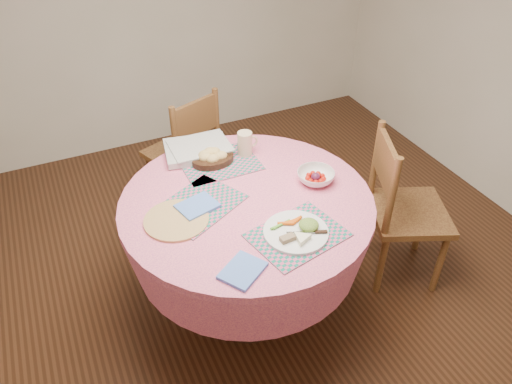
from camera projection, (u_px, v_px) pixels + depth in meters
ground at (248, 302)px, 2.87m from camera, size 4.00×4.00×0.00m
dining_table at (247, 230)px, 2.53m from camera, size 1.24×1.24×0.75m
chair_right at (401, 207)px, 2.79m from camera, size 0.55×0.56×0.93m
chair_back at (186, 150)px, 3.30m from camera, size 0.53×0.52×0.89m
placemat_front at (297, 235)px, 2.21m from camera, size 0.45×0.38×0.01m
placemat_left at (199, 205)px, 2.38m from camera, size 0.49×0.45×0.01m
placemat_back at (220, 163)px, 2.66m from camera, size 0.40×0.30×0.01m
wicker_trivet at (176, 220)px, 2.28m from camera, size 0.30×0.30×0.01m
napkin_near at (243, 271)px, 2.03m from camera, size 0.23×0.22×0.01m
napkin_far at (197, 206)px, 2.35m from camera, size 0.21×0.18×0.01m
dinner_plate at (298, 231)px, 2.20m from camera, size 0.29×0.29×0.05m
bread_bowl at (212, 157)px, 2.65m from camera, size 0.23×0.23×0.08m
latte_mug at (245, 143)px, 2.69m from camera, size 0.12×0.08×0.13m
fruit_bowl at (316, 177)px, 2.52m from camera, size 0.24×0.24×0.06m
newspaper_stack at (197, 149)px, 2.73m from camera, size 0.38×0.33×0.04m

